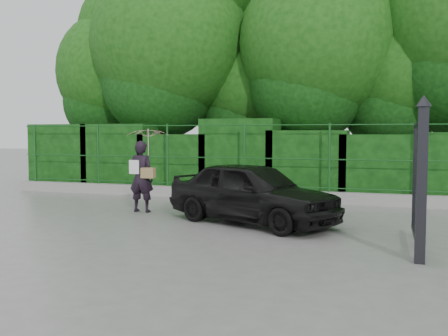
% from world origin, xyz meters
% --- Properties ---
extents(ground, '(80.00, 80.00, 0.00)m').
position_xyz_m(ground, '(0.00, 0.00, 0.00)').
color(ground, gray).
extents(kerb, '(14.00, 0.25, 0.30)m').
position_xyz_m(kerb, '(0.00, 4.50, 0.15)').
color(kerb, '#9E9E99').
rests_on(kerb, ground).
extents(fence, '(14.13, 0.06, 1.80)m').
position_xyz_m(fence, '(0.22, 4.50, 1.20)').
color(fence, '#174E1C').
rests_on(fence, kerb).
extents(hedge, '(14.20, 1.20, 2.25)m').
position_xyz_m(hedge, '(-0.19, 5.50, 1.00)').
color(hedge, black).
rests_on(hedge, ground).
extents(trees, '(17.10, 6.15, 8.08)m').
position_xyz_m(trees, '(1.14, 7.74, 4.62)').
color(trees, black).
rests_on(trees, ground).
extents(gate, '(0.22, 2.33, 2.36)m').
position_xyz_m(gate, '(4.60, -0.72, 1.19)').
color(gate, black).
rests_on(gate, ground).
extents(woman, '(0.99, 1.01, 1.96)m').
position_xyz_m(woman, '(-1.18, 1.74, 1.30)').
color(woman, black).
rests_on(woman, ground).
extents(car, '(4.02, 2.89, 1.27)m').
position_xyz_m(car, '(1.54, 1.09, 0.64)').
color(car, black).
rests_on(car, ground).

